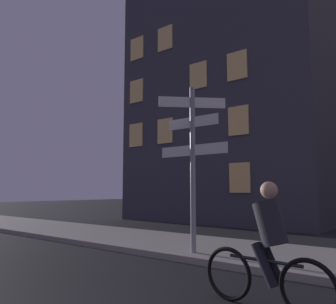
# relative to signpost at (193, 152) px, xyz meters

# --- Properties ---
(sidewalk_kerb) EXTENTS (40.00, 2.99, 0.14)m
(sidewalk_kerb) POSITION_rel_signpost_xyz_m (0.61, 1.02, -2.30)
(sidewalk_kerb) COLOR gray
(sidewalk_kerb) RESTS_ON ground_plane
(signpost) EXTENTS (1.78, 1.12, 3.73)m
(signpost) POSITION_rel_signpost_xyz_m (0.00, 0.00, 0.00)
(signpost) COLOR gray
(signpost) RESTS_ON sidewalk_kerb
(cyclist) EXTENTS (1.82, 0.36, 1.61)m
(cyclist) POSITION_rel_signpost_xyz_m (2.57, -2.08, -1.62)
(cyclist) COLOR black
(cyclist) RESTS_ON ground_plane
(building_left_block) EXTENTS (9.66, 6.56, 12.29)m
(building_left_block) POSITION_rel_signpost_xyz_m (-3.83, 9.31, 3.78)
(building_left_block) COLOR #383842
(building_left_block) RESTS_ON ground_plane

